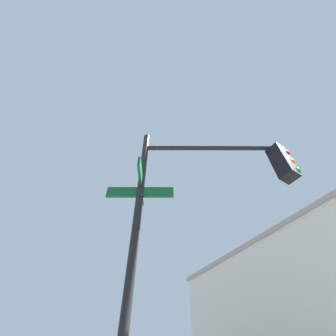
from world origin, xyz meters
name	(u,v)px	position (x,y,z in m)	size (l,w,h in m)	color
traffic_signal_near	(215,191)	(-6.62, -5.91, 3.74)	(2.02, 2.89, 5.31)	black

